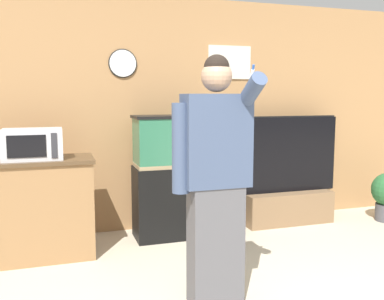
# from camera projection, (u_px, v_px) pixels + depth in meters

# --- Properties ---
(wall_back_paneled) EXTENTS (10.00, 0.08, 2.60)m
(wall_back_paneled) POSITION_uv_depth(u_px,v_px,m) (181.00, 114.00, 4.92)
(wall_back_paneled) COLOR #A87A4C
(wall_back_paneled) RESTS_ON ground_plane
(counter_island) EXTENTS (1.28, 0.55, 0.94)m
(counter_island) POSITION_uv_depth(u_px,v_px,m) (24.00, 209.00, 3.94)
(counter_island) COLOR olive
(counter_island) RESTS_ON ground_plane
(microwave) EXTENTS (0.52, 0.35, 0.28)m
(microwave) POSITION_uv_depth(u_px,v_px,m) (33.00, 144.00, 3.87)
(microwave) COLOR silver
(microwave) RESTS_ON counter_island
(aquarium_on_stand) EXTENTS (0.95, 0.42, 1.31)m
(aquarium_on_stand) POSITION_uv_depth(u_px,v_px,m) (178.00, 176.00, 4.58)
(aquarium_on_stand) COLOR black
(aquarium_on_stand) RESTS_ON ground_plane
(tv_on_stand) EXTENTS (1.30, 0.40, 1.28)m
(tv_on_stand) POSITION_uv_depth(u_px,v_px,m) (286.00, 192.00, 5.11)
(tv_on_stand) COLOR brown
(tv_on_stand) RESTS_ON ground_plane
(person_standing) EXTENTS (0.57, 0.43, 1.80)m
(person_standing) POSITION_uv_depth(u_px,v_px,m) (215.00, 178.00, 3.03)
(person_standing) COLOR #515156
(person_standing) RESTS_ON ground_plane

